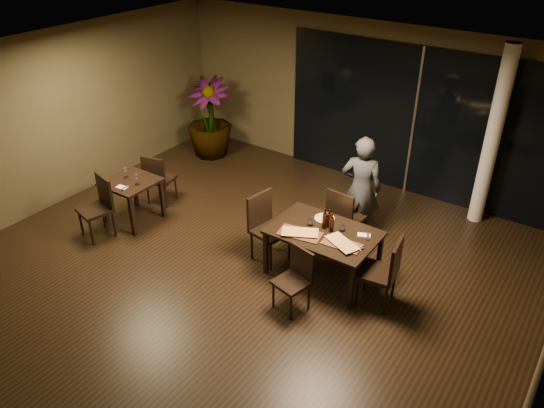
{
  "coord_description": "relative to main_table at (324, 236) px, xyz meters",
  "views": [
    {
      "loc": [
        3.95,
        -4.75,
        4.84
      ],
      "look_at": [
        0.26,
        0.59,
        1.05
      ],
      "focal_mm": 35.0,
      "sensor_mm": 36.0,
      "label": 1
    }
  ],
  "objects": [
    {
      "name": "ground",
      "position": [
        -1.0,
        -0.8,
        -0.68
      ],
      "size": [
        8.0,
        8.0,
        0.0
      ],
      "primitive_type": "plane",
      "color": "black",
      "rests_on": "ground"
    },
    {
      "name": "wall_back",
      "position": [
        -1.0,
        3.25,
        0.82
      ],
      "size": [
        8.0,
        0.1,
        3.0
      ],
      "primitive_type": "cube",
      "color": "#484026",
      "rests_on": "ground"
    },
    {
      "name": "wall_left",
      "position": [
        -5.05,
        -0.8,
        0.82
      ],
      "size": [
        0.1,
        8.0,
        3.0
      ],
      "primitive_type": "cube",
      "color": "#484026",
      "rests_on": "ground"
    },
    {
      "name": "ceiling",
      "position": [
        -1.0,
        -0.8,
        2.34
      ],
      "size": [
        8.0,
        8.0,
        0.04
      ],
      "primitive_type": "cube",
      "color": "silver",
      "rests_on": "wall_back"
    },
    {
      "name": "window_panel",
      "position": [
        0.0,
        3.16,
        0.67
      ],
      "size": [
        5.0,
        0.06,
        2.7
      ],
      "primitive_type": "cube",
      "color": "black",
      "rests_on": "ground"
    },
    {
      "name": "column",
      "position": [
        1.4,
        2.85,
        0.82
      ],
      "size": [
        0.24,
        0.24,
        3.0
      ],
      "primitive_type": "cylinder",
      "color": "white",
      "rests_on": "ground"
    },
    {
      "name": "main_table",
      "position": [
        0.0,
        0.0,
        0.0
      ],
      "size": [
        1.5,
        1.0,
        0.75
      ],
      "color": "black",
      "rests_on": "ground"
    },
    {
      "name": "side_table",
      "position": [
        -3.4,
        -0.5,
        -0.05
      ],
      "size": [
        0.8,
        0.8,
        0.75
      ],
      "color": "black",
      "rests_on": "ground"
    },
    {
      "name": "chair_main_far",
      "position": [
        -0.1,
        0.78,
        -0.1
      ],
      "size": [
        0.52,
        0.52,
        1.03
      ],
      "rotation": [
        0.0,
        0.0,
        3.05
      ],
      "color": "black",
      "rests_on": "ground"
    },
    {
      "name": "chair_main_near",
      "position": [
        0.04,
        -0.8,
        -0.18
      ],
      "size": [
        0.49,
        0.49,
        0.89
      ],
      "rotation": [
        0.0,
        0.0,
        -0.22
      ],
      "color": "black",
      "rests_on": "ground"
    },
    {
      "name": "chair_main_left",
      "position": [
        -0.93,
        -0.1,
        -0.08
      ],
      "size": [
        0.57,
        0.57,
        1.06
      ],
      "rotation": [
        0.0,
        0.0,
        1.4
      ],
      "color": "black",
      "rests_on": "ground"
    },
    {
      "name": "chair_main_right",
      "position": [
        0.99,
        -0.11,
        -0.09
      ],
      "size": [
        0.55,
        0.55,
        1.04
      ],
      "rotation": [
        0.0,
        0.0,
        -1.42
      ],
      "color": "black",
      "rests_on": "ground"
    },
    {
      "name": "chair_side_far",
      "position": [
        -3.45,
        0.14,
        -0.14
      ],
      "size": [
        0.54,
        0.54,
        0.95
      ],
      "rotation": [
        0.0,
        0.0,
        3.39
      ],
      "color": "black",
      "rests_on": "ground"
    },
    {
      "name": "chair_side_near",
      "position": [
        -3.49,
        -1.1,
        -0.11
      ],
      "size": [
        0.57,
        0.57,
        1.02
      ],
      "rotation": [
        0.0,
        0.0,
        -0.24
      ],
      "color": "black",
      "rests_on": "ground"
    },
    {
      "name": "diner",
      "position": [
        -0.04,
        1.23,
        0.2
      ],
      "size": [
        0.69,
        0.56,
        1.74
      ],
      "primitive_type": "imported",
      "rotation": [
        0.0,
        0.0,
        3.47
      ],
      "color": "#2C2F31",
      "rests_on": "ground"
    },
    {
      "name": "potted_plant",
      "position": [
        -4.06,
        2.27,
        0.15
      ],
      "size": [
        0.99,
        0.99,
        1.65
      ],
      "primitive_type": "imported",
      "rotation": [
        0.0,
        0.0,
        0.11
      ],
      "color": "#24531B",
      "rests_on": "ground"
    },
    {
      "name": "pizza_board_left",
      "position": [
        -0.24,
        -0.25,
        0.08
      ],
      "size": [
        0.65,
        0.4,
        0.01
      ],
      "primitive_type": "cube",
      "rotation": [
        0.0,
        0.0,
        0.18
      ],
      "color": "#462716",
      "rests_on": "main_table"
    },
    {
      "name": "pizza_board_right",
      "position": [
        0.36,
        -0.15,
        0.08
      ],
      "size": [
        0.55,
        0.3,
        0.01
      ],
      "primitive_type": "cube",
      "rotation": [
        0.0,
        0.0,
        0.07
      ],
      "color": "#4F2C19",
      "rests_on": "main_table"
    },
    {
      "name": "oblong_pizza_left",
      "position": [
        -0.24,
        -0.25,
        0.1
      ],
      "size": [
        0.54,
        0.42,
        0.02
      ],
      "primitive_type": null,
      "rotation": [
        0.0,
        0.0,
        0.48
      ],
      "color": "maroon",
      "rests_on": "pizza_board_left"
    },
    {
      "name": "oblong_pizza_right",
      "position": [
        0.36,
        -0.15,
        0.1
      ],
      "size": [
        0.52,
        0.39,
        0.02
      ],
      "primitive_type": null,
      "rotation": [
        0.0,
        0.0,
        -0.42
      ],
      "color": "#6D0B09",
      "rests_on": "pizza_board_right"
    },
    {
      "name": "round_pizza",
      "position": [
        -0.16,
        0.29,
        0.08
      ],
      "size": [
        0.29,
        0.29,
        0.01
      ],
      "primitive_type": "cylinder",
      "color": "red",
      "rests_on": "main_table"
    },
    {
      "name": "bottle_a",
      "position": [
        -0.04,
        0.08,
        0.23
      ],
      "size": [
        0.07,
        0.07,
        0.32
      ],
      "primitive_type": null,
      "color": "black",
      "rests_on": "main_table"
    },
    {
      "name": "bottle_b",
      "position": [
        0.08,
        0.06,
        0.22
      ],
      "size": [
        0.07,
        0.07,
        0.3
      ],
      "primitive_type": null,
      "color": "black",
      "rests_on": "main_table"
    },
    {
      "name": "bottle_c",
      "position": [
        -0.01,
        0.15,
        0.22
      ],
      "size": [
        0.06,
        0.06,
        0.29
      ],
      "primitive_type": null,
      "color": "black",
      "rests_on": "main_table"
    },
    {
      "name": "tumbler_left",
      "position": [
        -0.24,
        0.03,
        0.12
      ],
      "size": [
        0.08,
        0.08,
        0.09
      ],
      "primitive_type": "cylinder",
      "color": "white",
      "rests_on": "main_table"
    },
    {
      "name": "tumbler_right",
      "position": [
        0.2,
        0.16,
        0.12
      ],
      "size": [
        0.08,
        0.08,
        0.09
      ],
      "primitive_type": "cylinder",
      "color": "white",
      "rests_on": "main_table"
    },
    {
      "name": "napkin_near",
      "position": [
        0.55,
        -0.15,
        0.08
      ],
      "size": [
        0.21,
        0.16,
        0.01
      ],
      "primitive_type": "cube",
      "rotation": [
        0.0,
        0.0,
        -0.42
      ],
      "color": "white",
      "rests_on": "main_table"
    },
    {
      "name": "napkin_far",
      "position": [
        0.51,
        0.22,
        0.08
      ],
      "size": [
        0.2,
        0.16,
        0.01
      ],
      "primitive_type": "cube",
      "rotation": [
        0.0,
        0.0,
        0.38
      ],
      "color": "white",
      "rests_on": "main_table"
    },
    {
      "name": "wine_glass_a",
      "position": [
        -3.55,
        -0.46,
        0.17
      ],
      "size": [
        0.08,
        0.08,
        0.18
      ],
      "primitive_type": null,
      "color": "white",
      "rests_on": "side_table"
    },
    {
      "name": "wine_glass_b",
      "position": [
        -3.22,
        -0.52,
        0.17
      ],
      "size": [
        0.08,
        0.08,
        0.19
      ],
      "primitive_type": null,
      "color": "white",
      "rests_on": "side_table"
    },
    {
      "name": "side_napkin",
      "position": [
        -3.33,
        -0.74,
        0.08
      ],
      "size": [
        0.19,
        0.14,
        0.01
      ],
      "primitive_type": "cube",
      "rotation": [
        0.0,
        0.0,
        0.15
      ],
      "color": "white",
      "rests_on": "side_table"
    }
  ]
}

